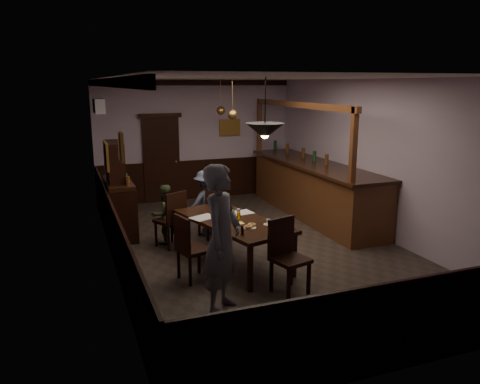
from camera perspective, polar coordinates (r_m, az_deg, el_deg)
name	(u,v)px	position (r m, az deg, el deg)	size (l,w,h in m)	color
room	(256,166)	(8.20, 1.97, 3.19)	(5.01, 8.01, 3.01)	#2D2621
dining_table	(233,223)	(7.63, -0.88, -3.84)	(1.55, 2.39, 0.75)	black
chair_far_left	(173,217)	(8.49, -8.22, -3.03)	(0.60, 0.60, 1.04)	black
chair_far_right	(214,210)	(8.91, -3.24, -2.16)	(0.52, 0.52, 1.03)	black
chair_near	(286,252)	(6.69, 5.67, -7.31)	(0.56, 0.56, 1.06)	black
chair_side	(189,245)	(7.04, -6.20, -6.48)	(0.54, 0.54, 1.02)	black
person_standing	(222,239)	(6.00, -2.22, -5.76)	(0.71, 0.46, 1.94)	slate
person_seated_left	(164,214)	(8.73, -9.19, -2.71)	(0.54, 0.42, 1.11)	#3D472A
person_seated_right	(206,203)	(9.13, -4.18, -1.30)	(0.83, 0.48, 1.29)	slate
newspaper_left	(204,217)	(7.74, -4.45, -3.11)	(0.42, 0.30, 0.01)	silver
newspaper_right	(240,213)	(7.99, 0.04, -2.55)	(0.42, 0.30, 0.01)	silver
napkin	(239,223)	(7.42, -0.15, -3.80)	(0.15, 0.15, 0.00)	#FFE05D
saucer	(268,225)	(7.34, 3.44, -3.98)	(0.15, 0.15, 0.01)	white
coffee_cup	(269,222)	(7.35, 3.52, -3.62)	(0.08, 0.08, 0.07)	white
pastry_plate	(249,228)	(7.17, 1.13, -4.37)	(0.22, 0.22, 0.01)	white
pastry_ring_a	(249,227)	(7.12, 1.05, -4.25)	(0.13, 0.13, 0.04)	#C68C47
pastry_ring_b	(252,225)	(7.22, 1.45, -4.01)	(0.13, 0.13, 0.04)	#C68C47
soda_can	(239,216)	(7.58, -0.17, -2.99)	(0.07, 0.07, 0.12)	#FFB115
beer_glass	(218,216)	(7.45, -2.69, -2.95)	(0.06, 0.06, 0.20)	#BF721E
water_glass	(238,213)	(7.69, -0.18, -2.61)	(0.06, 0.06, 0.15)	silver
pepper_mill	(242,230)	(6.84, 0.29, -4.69)	(0.04, 0.04, 0.14)	black
sideboard	(119,198)	(9.37, -14.55, -0.74)	(0.50, 1.39, 1.84)	black
bar_counter	(314,188)	(10.51, 8.98, 0.46)	(1.05, 4.52, 2.53)	#532C16
door_back	(162,160)	(11.77, -9.54, 3.83)	(0.90, 0.06, 2.10)	black
ac_unit	(99,106)	(10.39, -16.84, 10.03)	(0.20, 0.85, 0.30)	white
picture_left_small	(121,147)	(5.94, -14.30, 5.35)	(0.04, 0.28, 0.36)	olive
picture_left_large	(106,156)	(8.37, -16.01, 4.29)	(0.04, 0.62, 0.48)	olive
picture_back	(230,128)	(12.15, -1.26, 7.87)	(0.55, 0.04, 0.42)	olive
pendant_iron	(265,131)	(6.70, 3.05, 7.45)	(0.56, 0.56, 0.86)	black
pendant_brass_mid	(232,115)	(9.53, -0.93, 9.43)	(0.20, 0.20, 0.81)	#BF8C3F
pendant_brass_far	(221,111)	(10.89, -2.37, 9.88)	(0.20, 0.20, 0.81)	#BF8C3F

